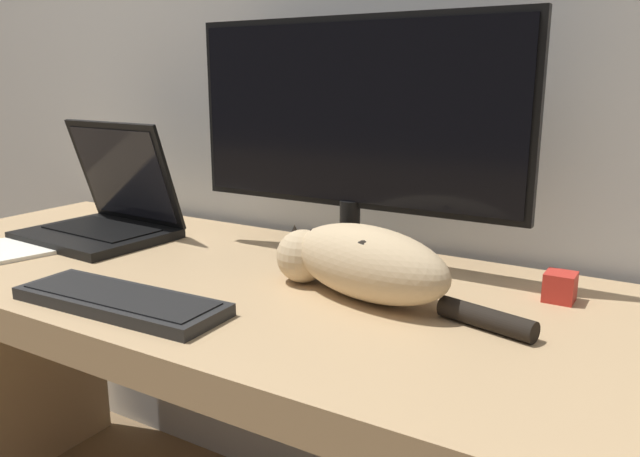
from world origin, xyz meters
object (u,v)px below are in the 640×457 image
Objects in this scene: monitor at (351,130)px; cat at (362,261)px; laptop at (105,215)px; external_keyboard at (120,301)px.

monitor is 0.28m from cat.
laptop is 0.68m from cat.
laptop is at bearing -170.56° from cat.
external_keyboard is at bearing -127.43° from cat.
cat is at bearing -56.22° from monitor.
external_keyboard is (0.38, -0.30, -0.04)m from laptop.
laptop is (-0.57, -0.11, -0.21)m from monitor.
laptop is at bearing -169.07° from monitor.
monitor is 0.51m from external_keyboard.
cat is (0.68, -0.05, 0.01)m from laptop.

